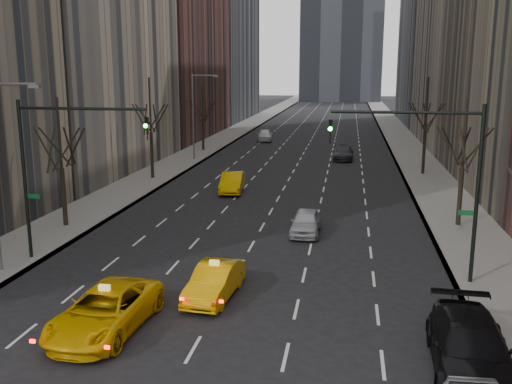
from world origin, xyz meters
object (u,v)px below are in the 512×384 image
at_px(taxi_sedan, 215,281).
at_px(parked_suv_black, 470,348).
at_px(taxi_suv, 105,311).
at_px(silver_sedan_ahead, 306,222).

bearing_deg(taxi_sedan, parked_suv_black, -21.23).
height_order(taxi_sedan, parked_suv_black, parked_suv_black).
distance_m(taxi_suv, parked_suv_black, 12.84).
relative_size(taxi_sedan, parked_suv_black, 0.74).
bearing_deg(parked_suv_black, taxi_suv, 178.40).
bearing_deg(silver_sedan_ahead, parked_suv_black, -66.37).
relative_size(taxi_suv, parked_suv_black, 0.96).
xyz_separation_m(taxi_suv, silver_sedan_ahead, (6.38, 14.13, -0.09)).
height_order(taxi_sedan, silver_sedan_ahead, taxi_sedan).
bearing_deg(parked_suv_black, taxi_sedan, 156.33).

